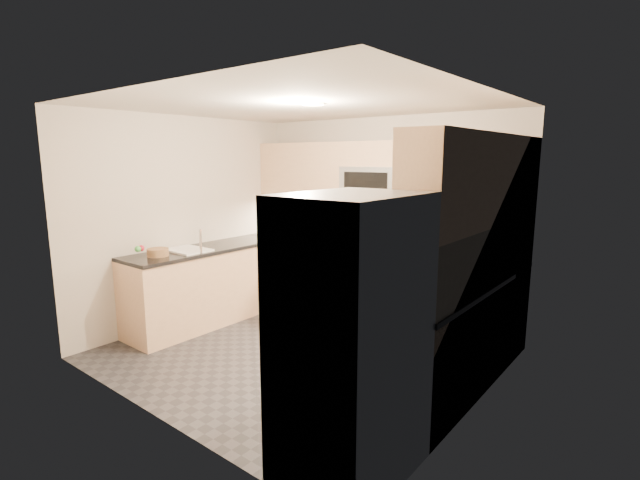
# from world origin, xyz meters

# --- Properties ---
(floor) EXTENTS (3.60, 3.20, 0.00)m
(floor) POSITION_xyz_m (0.00, 0.00, 0.00)
(floor) COLOR #232328
(floor) RESTS_ON ground
(ceiling) EXTENTS (3.60, 3.20, 0.02)m
(ceiling) POSITION_xyz_m (0.00, 0.00, 2.50)
(ceiling) COLOR beige
(ceiling) RESTS_ON wall_back
(wall_back) EXTENTS (3.60, 0.02, 2.50)m
(wall_back) POSITION_xyz_m (0.00, 1.60, 1.25)
(wall_back) COLOR #BDB2A4
(wall_back) RESTS_ON floor
(wall_front) EXTENTS (3.60, 0.02, 2.50)m
(wall_front) POSITION_xyz_m (0.00, -1.60, 1.25)
(wall_front) COLOR #BDB2A4
(wall_front) RESTS_ON floor
(wall_left) EXTENTS (0.02, 3.20, 2.50)m
(wall_left) POSITION_xyz_m (-1.80, 0.00, 1.25)
(wall_left) COLOR #BDB2A4
(wall_left) RESTS_ON floor
(wall_right) EXTENTS (0.02, 3.20, 2.50)m
(wall_right) POSITION_xyz_m (1.80, 0.00, 1.25)
(wall_right) COLOR #BDB2A4
(wall_right) RESTS_ON floor
(base_cab_back_left) EXTENTS (1.42, 0.60, 0.90)m
(base_cab_back_left) POSITION_xyz_m (-1.09, 1.30, 0.45)
(base_cab_back_left) COLOR #D9AB82
(base_cab_back_left) RESTS_ON floor
(base_cab_back_right) EXTENTS (1.42, 0.60, 0.90)m
(base_cab_back_right) POSITION_xyz_m (1.09, 1.30, 0.45)
(base_cab_back_right) COLOR #D9AB82
(base_cab_back_right) RESTS_ON floor
(base_cab_right) EXTENTS (0.60, 1.70, 0.90)m
(base_cab_right) POSITION_xyz_m (1.50, 0.15, 0.45)
(base_cab_right) COLOR #D9AB82
(base_cab_right) RESTS_ON floor
(base_cab_peninsula) EXTENTS (0.60, 2.00, 0.90)m
(base_cab_peninsula) POSITION_xyz_m (-1.50, 0.00, 0.45)
(base_cab_peninsula) COLOR #D9AB82
(base_cab_peninsula) RESTS_ON floor
(countertop_back_left) EXTENTS (1.42, 0.63, 0.04)m
(countertop_back_left) POSITION_xyz_m (-1.09, 1.30, 0.92)
(countertop_back_left) COLOR black
(countertop_back_left) RESTS_ON base_cab_back_left
(countertop_back_right) EXTENTS (1.42, 0.63, 0.04)m
(countertop_back_right) POSITION_xyz_m (1.09, 1.30, 0.92)
(countertop_back_right) COLOR black
(countertop_back_right) RESTS_ON base_cab_back_right
(countertop_right) EXTENTS (0.63, 1.70, 0.04)m
(countertop_right) POSITION_xyz_m (1.50, 0.15, 0.92)
(countertop_right) COLOR black
(countertop_right) RESTS_ON base_cab_right
(countertop_peninsula) EXTENTS (0.63, 2.00, 0.04)m
(countertop_peninsula) POSITION_xyz_m (-1.50, 0.00, 0.92)
(countertop_peninsula) COLOR black
(countertop_peninsula) RESTS_ON base_cab_peninsula
(upper_cab_back) EXTENTS (3.60, 0.35, 0.75)m
(upper_cab_back) POSITION_xyz_m (0.00, 1.43, 1.83)
(upper_cab_back) COLOR #D9AB82
(upper_cab_back) RESTS_ON wall_back
(upper_cab_right) EXTENTS (0.35, 1.95, 0.75)m
(upper_cab_right) POSITION_xyz_m (1.62, 0.28, 1.83)
(upper_cab_right) COLOR #D9AB82
(upper_cab_right) RESTS_ON wall_right
(backsplash_back) EXTENTS (3.60, 0.01, 0.51)m
(backsplash_back) POSITION_xyz_m (0.00, 1.60, 1.20)
(backsplash_back) COLOR tan
(backsplash_back) RESTS_ON wall_back
(backsplash_right) EXTENTS (0.01, 2.30, 0.51)m
(backsplash_right) POSITION_xyz_m (1.80, 0.45, 1.20)
(backsplash_right) COLOR tan
(backsplash_right) RESTS_ON wall_right
(gas_range) EXTENTS (0.76, 0.65, 0.91)m
(gas_range) POSITION_xyz_m (0.00, 1.28, 0.46)
(gas_range) COLOR #ABADB3
(gas_range) RESTS_ON floor
(range_cooktop) EXTENTS (0.76, 0.65, 0.03)m
(range_cooktop) POSITION_xyz_m (0.00, 1.28, 0.92)
(range_cooktop) COLOR black
(range_cooktop) RESTS_ON gas_range
(oven_door_glass) EXTENTS (0.62, 0.02, 0.45)m
(oven_door_glass) POSITION_xyz_m (0.00, 0.95, 0.45)
(oven_door_glass) COLOR black
(oven_door_glass) RESTS_ON gas_range
(oven_handle) EXTENTS (0.60, 0.02, 0.02)m
(oven_handle) POSITION_xyz_m (0.00, 0.93, 0.72)
(oven_handle) COLOR #B2B5BA
(oven_handle) RESTS_ON gas_range
(microwave) EXTENTS (0.76, 0.40, 0.40)m
(microwave) POSITION_xyz_m (0.00, 1.40, 1.70)
(microwave) COLOR #9A9EA2
(microwave) RESTS_ON upper_cab_back
(microwave_door) EXTENTS (0.60, 0.01, 0.28)m
(microwave_door) POSITION_xyz_m (0.00, 1.20, 1.70)
(microwave_door) COLOR black
(microwave_door) RESTS_ON microwave
(refrigerator) EXTENTS (0.70, 0.90, 1.80)m
(refrigerator) POSITION_xyz_m (1.45, -1.15, 0.90)
(refrigerator) COLOR #96999E
(refrigerator) RESTS_ON floor
(fridge_handle_left) EXTENTS (0.02, 0.02, 1.20)m
(fridge_handle_left) POSITION_xyz_m (1.08, -1.33, 0.95)
(fridge_handle_left) COLOR #B2B5BA
(fridge_handle_left) RESTS_ON refrigerator
(fridge_handle_right) EXTENTS (0.02, 0.02, 1.20)m
(fridge_handle_right) POSITION_xyz_m (1.08, -0.97, 0.95)
(fridge_handle_right) COLOR #B2B5BA
(fridge_handle_right) RESTS_ON refrigerator
(sink_basin) EXTENTS (0.52, 0.38, 0.16)m
(sink_basin) POSITION_xyz_m (-1.50, -0.25, 0.88)
(sink_basin) COLOR white
(sink_basin) RESTS_ON base_cab_peninsula
(faucet) EXTENTS (0.03, 0.03, 0.28)m
(faucet) POSITION_xyz_m (-1.24, -0.25, 1.08)
(faucet) COLOR silver
(faucet) RESTS_ON countertop_peninsula
(utensil_bowl) EXTENTS (0.35, 0.35, 0.16)m
(utensil_bowl) POSITION_xyz_m (1.22, 1.25, 1.02)
(utensil_bowl) COLOR #76C554
(utensil_bowl) RESTS_ON countertop_back_right
(cutting_board) EXTENTS (0.45, 0.34, 0.01)m
(cutting_board) POSITION_xyz_m (-0.65, 1.28, 0.95)
(cutting_board) COLOR #E54615
(cutting_board) RESTS_ON countertop_back_left
(fruit_basket) EXTENTS (0.25, 0.25, 0.08)m
(fruit_basket) POSITION_xyz_m (-1.50, -0.63, 0.98)
(fruit_basket) COLOR #936A44
(fruit_basket) RESTS_ON countertop_peninsula
(fruit_apple) EXTENTS (0.07, 0.07, 0.07)m
(fruit_apple) POSITION_xyz_m (-1.51, -0.82, 1.05)
(fruit_apple) COLOR red
(fruit_apple) RESTS_ON fruit_basket
(fruit_pear) EXTENTS (0.07, 0.07, 0.07)m
(fruit_pear) POSITION_xyz_m (-1.50, -0.86, 1.05)
(fruit_pear) COLOR green
(fruit_pear) RESTS_ON fruit_basket
(dish_towel_check) EXTENTS (0.16, 0.04, 0.30)m
(dish_towel_check) POSITION_xyz_m (-0.02, 0.91, 0.55)
(dish_towel_check) COLOR silver
(dish_towel_check) RESTS_ON oven_handle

